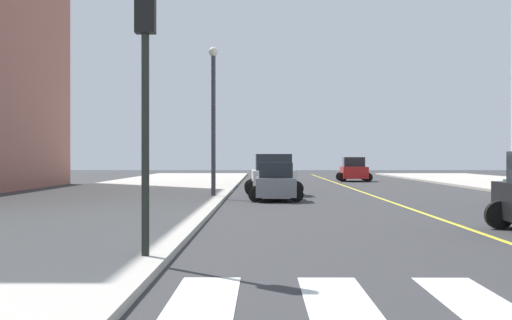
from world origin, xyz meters
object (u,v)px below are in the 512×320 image
object	(u,v)px
car_white_fifth	(273,176)
car_red_second	(354,170)
car_gray_fourth	(276,183)
traffic_light_far_corner	(145,61)
car_blue_sixth	(272,173)
street_lamp	(213,107)
car_yellow_third	(269,172)

from	to	relation	value
car_white_fifth	car_red_second	bearing A→B (deg)	71.30
car_gray_fourth	traffic_light_far_corner	bearing A→B (deg)	-97.58
car_red_second	car_gray_fourth	size ratio (longest dim) A/B	1.16
car_gray_fourth	car_white_fifth	world-z (taller)	car_white_fifth
car_blue_sixth	street_lamp	xyz separation A→B (m)	(-2.85, -13.53, 3.31)
traffic_light_far_corner	car_yellow_third	bearing A→B (deg)	86.55
car_red_second	traffic_light_far_corner	bearing A→B (deg)	80.83
car_gray_fourth	traffic_light_far_corner	xyz separation A→B (m)	(-2.68, -20.12, 2.86)
car_yellow_third	car_white_fifth	distance (m)	17.35
car_white_fifth	car_gray_fourth	bearing A→B (deg)	-91.31
car_red_second	car_blue_sixth	distance (m)	14.47
car_gray_fourth	car_blue_sixth	size ratio (longest dim) A/B	0.84
car_red_second	car_white_fifth	size ratio (longest dim) A/B	0.93
car_red_second	car_yellow_third	size ratio (longest dim) A/B	1.09
car_blue_sixth	car_gray_fourth	bearing A→B (deg)	-88.43
car_red_second	street_lamp	bearing A→B (deg)	71.93
car_white_fifth	car_blue_sixth	world-z (taller)	car_white_fifth
car_yellow_third	car_white_fifth	size ratio (longest dim) A/B	0.86
car_blue_sixth	car_red_second	bearing A→B (deg)	63.72
car_red_second	car_yellow_third	distance (m)	8.52
car_yellow_third	car_blue_sixth	world-z (taller)	car_blue_sixth
car_yellow_third	car_gray_fourth	world-z (taller)	car_yellow_third
car_red_second	traffic_light_far_corner	size ratio (longest dim) A/B	0.88
car_gray_fourth	car_yellow_third	bearing A→B (deg)	90.22
car_white_fifth	street_lamp	xyz separation A→B (m)	(-2.80, -3.92, 3.26)
car_yellow_third	car_white_fifth	bearing A→B (deg)	-91.17
car_gray_fourth	car_white_fifth	xyz separation A→B (m)	(-0.04, 5.36, 0.18)
car_red_second	street_lamp	size ratio (longest dim) A/B	0.64
car_blue_sixth	street_lamp	size ratio (longest dim) A/B	0.66
car_blue_sixth	traffic_light_far_corner	xyz separation A→B (m)	(-2.68, -35.09, 2.72)
car_white_fifth	street_lamp	size ratio (longest dim) A/B	0.69
traffic_light_far_corner	street_lamp	xyz separation A→B (m)	(-0.17, 21.56, 0.59)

